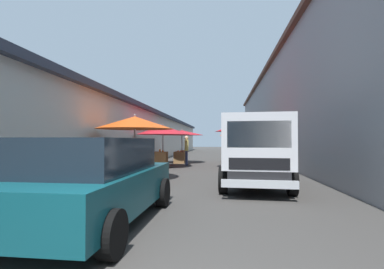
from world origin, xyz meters
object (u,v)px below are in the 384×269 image
object	(u,v)px
fruit_stall_mid_lane	(239,133)
hatchback_car	(95,180)
fruit_stall_near_right	(182,137)
fruit_stall_far_left	(135,127)
delivery_truck	(255,153)
vendor_by_crates	(187,148)
fruit_stall_near_left	(237,135)
fruit_stall_far_right	(163,133)

from	to	relation	value
fruit_stall_mid_lane	hatchback_car	bearing A→B (deg)	163.27
hatchback_car	fruit_stall_mid_lane	bearing A→B (deg)	-16.73
fruit_stall_near_right	hatchback_car	size ratio (longest dim) A/B	0.68
fruit_stall_far_left	delivery_truck	world-z (taller)	fruit_stall_far_left
fruit_stall_near_right	vendor_by_crates	size ratio (longest dim) A/B	1.61
fruit_stall_near_left	fruit_stall_mid_lane	distance (m)	3.38
fruit_stall_mid_lane	delivery_truck	bearing A→B (deg)	-178.94
fruit_stall_near_left	fruit_stall_far_left	size ratio (longest dim) A/B	0.81
hatchback_car	fruit_stall_near_right	bearing A→B (deg)	1.91
fruit_stall_far_left	hatchback_car	size ratio (longest dim) A/B	0.70
fruit_stall_far_left	delivery_truck	distance (m)	4.40
fruit_stall_near_left	vendor_by_crates	world-z (taller)	fruit_stall_near_left
delivery_truck	vendor_by_crates	size ratio (longest dim) A/B	3.01
fruit_stall_far_left	fruit_stall_near_right	distance (m)	7.49
fruit_stall_mid_lane	fruit_stall_near_right	xyz separation A→B (m)	(2.77, 3.37, -0.15)
fruit_stall_mid_lane	delivery_truck	world-z (taller)	fruit_stall_mid_lane
fruit_stall_near_left	delivery_truck	world-z (taller)	fruit_stall_near_left
fruit_stall_near_left	fruit_stall_near_right	xyz separation A→B (m)	(-0.60, 3.44, -0.10)
fruit_stall_mid_lane	fruit_stall_near_right	distance (m)	4.37
hatchback_car	delivery_truck	bearing A→B (deg)	-40.40
fruit_stall_near_right	delivery_truck	bearing A→B (deg)	-158.81
fruit_stall_far_right	fruit_stall_near_right	size ratio (longest dim) A/B	1.03
fruit_stall_near_left	fruit_stall_far_right	size ratio (longest dim) A/B	0.81
fruit_stall_near_right	hatchback_car	world-z (taller)	fruit_stall_near_right
fruit_stall_far_left	fruit_stall_near_right	size ratio (longest dim) A/B	1.03
fruit_stall_far_right	vendor_by_crates	bearing A→B (deg)	-39.69
fruit_stall_far_right	fruit_stall_near_right	bearing A→B (deg)	-11.18
fruit_stall_near_right	hatchback_car	xyz separation A→B (m)	(-12.60, -0.42, -0.88)
fruit_stall_near_right	fruit_stall_mid_lane	bearing A→B (deg)	-129.43
delivery_truck	fruit_stall_far_left	bearing A→B (deg)	69.27
fruit_stall_mid_lane	delivery_truck	xyz separation A→B (m)	(-6.22, -0.11, -0.74)
fruit_stall_near_left	fruit_stall_far_right	distance (m)	5.30
vendor_by_crates	fruit_stall_near_right	bearing A→B (deg)	18.23
fruit_stall_near_right	vendor_by_crates	distance (m)	1.78
fruit_stall_far_right	fruit_stall_near_right	world-z (taller)	fruit_stall_far_right
fruit_stall_far_left	vendor_by_crates	distance (m)	6.06
fruit_stall_near_left	hatchback_car	size ratio (longest dim) A/B	0.57
fruit_stall_far_right	delivery_truck	world-z (taller)	fruit_stall_far_right
hatchback_car	delivery_truck	distance (m)	4.74
delivery_truck	vendor_by_crates	xyz separation A→B (m)	(7.43, 2.97, -0.07)
delivery_truck	fruit_stall_near_right	bearing A→B (deg)	21.19
fruit_stall_near_right	delivery_truck	distance (m)	9.66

